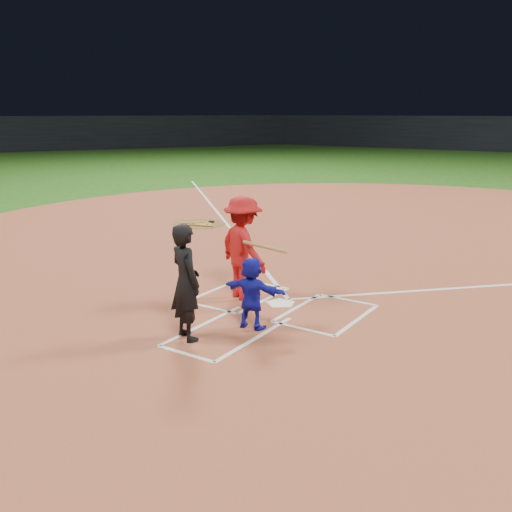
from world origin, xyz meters
The scene contains 14 objects.
ground centered at (0.00, 0.00, 0.00)m, with size 120.00×120.00×0.00m, color #1E4F13.
home_plate_dirt centered at (0.00, 6.00, 0.01)m, with size 28.00×28.00×0.01m, color brown.
stadium_wall_left centered at (-42.00, 24.00, 1.60)m, with size 1.20×60.00×3.20m, color black.
home_plate centered at (0.00, 0.00, 0.02)m, with size 0.60×0.60×0.02m, color white.
on_deck_circle centered at (-6.33, 5.39, 0.02)m, with size 1.70×1.70×0.01m, color brown.
on_deck_logo centered at (-6.33, 5.39, 0.02)m, with size 0.80×0.80×0.00m, color gold.
on_deck_bat_a centered at (-6.18, 5.64, 0.05)m, with size 0.06×0.06×0.84m, color olive.
on_deck_bat_b centered at (-6.53, 5.29, 0.05)m, with size 0.06×0.06×0.84m, color #A46F3C.
on_deck_bat_c centered at (-6.03, 5.09, 0.05)m, with size 0.06×0.06×0.84m, color olive.
bat_weight_donut centered at (-6.13, 5.79, 0.05)m, with size 0.19×0.19×0.05m, color black.
catcher centered at (0.23, -1.34, 0.63)m, with size 1.15×0.37×1.24m, color #1518B0.
umpire centered at (-0.39, -2.29, 0.96)m, with size 0.69×0.45×1.89m, color black.
chalk_markings centered at (0.00, 5.29, 0.01)m, with size 28.35×17.32×0.01m.
batter_at_plate centered at (-0.81, -0.08, 1.02)m, with size 1.68×1.18×2.02m.
Camera 1 is at (5.31, -8.91, 3.59)m, focal length 40.00 mm.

